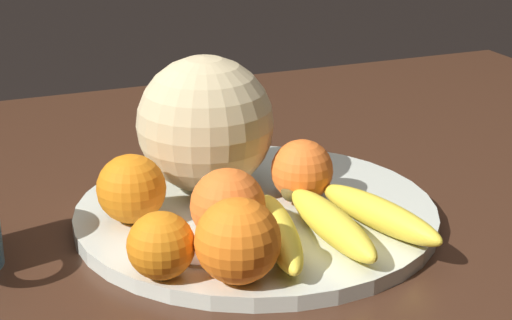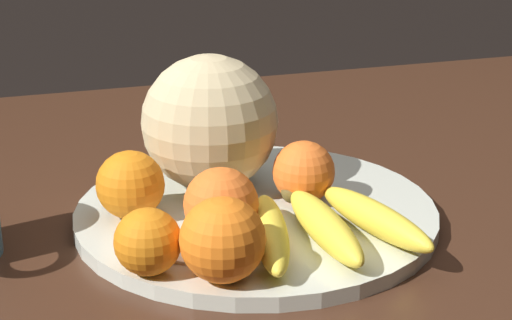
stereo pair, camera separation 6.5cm
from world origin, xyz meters
name	(u,v)px [view 1 (the left image)]	position (x,y,z in m)	size (l,w,h in m)	color
kitchen_table	(281,281)	(0.00, 0.00, 0.64)	(1.23, 0.95, 0.75)	#3D2316
fruit_bowl	(256,213)	(0.05, 0.05, 0.75)	(0.36, 0.36, 0.01)	beige
melon	(205,124)	(0.08, -0.02, 0.83)	(0.14, 0.14, 0.14)	#C6B284
banana_bunch	(329,222)	(0.02, 0.14, 0.78)	(0.17, 0.17, 0.03)	brown
orange_front_left	(161,245)	(0.18, 0.15, 0.79)	(0.06, 0.06, 0.06)	orange
orange_front_right	(131,189)	(0.17, 0.04, 0.79)	(0.07, 0.07, 0.07)	orange
orange_mid_center	(228,206)	(0.10, 0.11, 0.80)	(0.07, 0.07, 0.07)	orange
orange_back_left	(238,241)	(0.12, 0.18, 0.80)	(0.07, 0.07, 0.07)	orange
orange_back_right	(299,171)	(0.00, 0.05, 0.79)	(0.06, 0.06, 0.06)	orange
produce_tag	(209,257)	(0.13, 0.14, 0.76)	(0.10, 0.09, 0.00)	white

